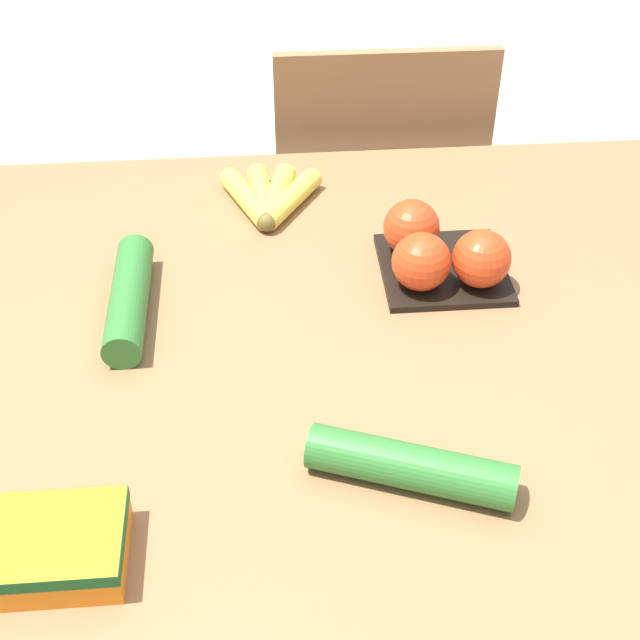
{
  "coord_description": "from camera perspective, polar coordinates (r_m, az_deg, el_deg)",
  "views": [
    {
      "loc": [
        -0.07,
        -0.86,
        1.49
      ],
      "look_at": [
        0.0,
        0.0,
        0.78
      ],
      "focal_mm": 50.0,
      "sensor_mm": 36.0,
      "label": 1
    }
  ],
  "objects": [
    {
      "name": "banana_bunch",
      "position": [
        1.38,
        -3.29,
        7.78
      ],
      "size": [
        0.16,
        0.16,
        0.03
      ],
      "color": "brown",
      "rests_on": "dining_table"
    },
    {
      "name": "tomato_pack",
      "position": [
        1.22,
        7.59,
        4.31
      ],
      "size": [
        0.17,
        0.17,
        0.09
      ],
      "color": "black",
      "rests_on": "dining_table"
    },
    {
      "name": "dining_table",
      "position": [
        1.2,
        -0.0,
        -4.78
      ],
      "size": [
        1.22,
        0.96,
        0.75
      ],
      "color": "olive",
      "rests_on": "ground_plane"
    },
    {
      "name": "cucumber_near",
      "position": [
        1.19,
        -12.12,
        1.39
      ],
      "size": [
        0.05,
        0.22,
        0.05
      ],
      "color": "#2D702D",
      "rests_on": "dining_table"
    },
    {
      "name": "carrot_bag",
      "position": [
        0.93,
        -17.48,
        -13.64
      ],
      "size": [
        0.16,
        0.11,
        0.05
      ],
      "color": "orange",
      "rests_on": "dining_table"
    },
    {
      "name": "chair",
      "position": [
        1.85,
        3.26,
        6.35
      ],
      "size": [
        0.42,
        0.4,
        0.89
      ],
      "rotation": [
        0.0,
        0.0,
        3.13
      ],
      "color": "#8E6642",
      "rests_on": "ground_plane"
    },
    {
      "name": "cucumber_far",
      "position": [
        0.96,
        5.84,
        -9.31
      ],
      "size": [
        0.23,
        0.12,
        0.05
      ],
      "color": "#2D702D",
      "rests_on": "dining_table"
    }
  ]
}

